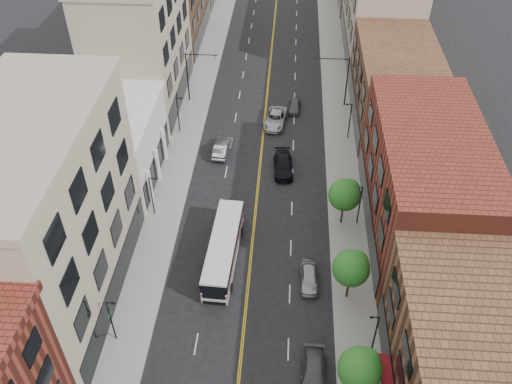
% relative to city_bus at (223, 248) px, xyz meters
% --- Properties ---
extents(sidewalk_left, '(4.00, 110.00, 0.15)m').
position_rel_city_bus_xyz_m(sidewalk_left, '(-7.34, 17.14, -1.64)').
color(sidewalk_left, gray).
rests_on(sidewalk_left, ground).
extents(sidewalk_right, '(4.00, 110.00, 0.15)m').
position_rel_city_bus_xyz_m(sidewalk_right, '(12.66, 17.14, -1.64)').
color(sidewalk_right, gray).
rests_on(sidewalk_right, ground).
extents(bldg_l_tanoffice, '(10.00, 22.00, 18.00)m').
position_rel_city_bus_xyz_m(bldg_l_tanoffice, '(-14.34, -4.86, 7.28)').
color(bldg_l_tanoffice, tan).
rests_on(bldg_l_tanoffice, ground).
extents(bldg_l_white, '(10.00, 14.00, 8.00)m').
position_rel_city_bus_xyz_m(bldg_l_white, '(-14.34, 13.14, 2.28)').
color(bldg_l_white, silver).
rests_on(bldg_l_white, ground).
extents(bldg_l_far_a, '(10.00, 20.00, 18.00)m').
position_rel_city_bus_xyz_m(bldg_l_far_a, '(-14.34, 30.14, 7.28)').
color(bldg_l_far_a, tan).
rests_on(bldg_l_far_a, ground).
extents(bldg_r_mid, '(10.00, 22.00, 12.00)m').
position_rel_city_bus_xyz_m(bldg_r_mid, '(19.66, 6.14, 4.28)').
color(bldg_r_mid, maroon).
rests_on(bldg_r_mid, ground).
extents(bldg_r_far_a, '(10.00, 20.00, 10.00)m').
position_rel_city_bus_xyz_m(bldg_r_far_a, '(19.66, 27.14, 3.28)').
color(bldg_r_far_a, brown).
rests_on(bldg_r_far_a, ground).
extents(bldg_r_far_b, '(10.00, 22.00, 14.00)m').
position_rel_city_bus_xyz_m(bldg_r_far_b, '(19.66, 48.14, 5.28)').
color(bldg_r_far_b, tan).
rests_on(bldg_r_far_b, ground).
extents(tree_r_1, '(3.40, 3.40, 5.59)m').
position_rel_city_bus_xyz_m(tree_r_1, '(12.04, -13.79, 2.41)').
color(tree_r_1, black).
rests_on(tree_r_1, sidewalk_right).
extents(tree_r_2, '(3.40, 3.40, 5.59)m').
position_rel_city_bus_xyz_m(tree_r_2, '(12.04, -3.79, 2.41)').
color(tree_r_2, black).
rests_on(tree_r_2, sidewalk_right).
extents(tree_r_3, '(3.40, 3.40, 5.59)m').
position_rel_city_bus_xyz_m(tree_r_3, '(12.04, 6.21, 2.41)').
color(tree_r_3, black).
rests_on(tree_r_3, sidewalk_right).
extents(lamp_l_1, '(0.81, 0.55, 5.05)m').
position_rel_city_bus_xyz_m(lamp_l_1, '(-8.30, -9.86, 1.25)').
color(lamp_l_1, black).
rests_on(lamp_l_1, sidewalk_left).
extents(lamp_l_2, '(0.81, 0.55, 5.05)m').
position_rel_city_bus_xyz_m(lamp_l_2, '(-8.30, 6.14, 1.25)').
color(lamp_l_2, black).
rests_on(lamp_l_2, sidewalk_left).
extents(lamp_l_3, '(0.81, 0.55, 5.05)m').
position_rel_city_bus_xyz_m(lamp_l_3, '(-8.30, 22.14, 1.25)').
color(lamp_l_3, black).
rests_on(lamp_l_3, sidewalk_left).
extents(lamp_r_1, '(0.81, 0.55, 5.05)m').
position_rel_city_bus_xyz_m(lamp_r_1, '(13.61, -9.86, 1.25)').
color(lamp_r_1, black).
rests_on(lamp_r_1, sidewalk_right).
extents(lamp_r_2, '(0.81, 0.55, 5.05)m').
position_rel_city_bus_xyz_m(lamp_r_2, '(13.61, 6.14, 1.25)').
color(lamp_r_2, black).
rests_on(lamp_r_2, sidewalk_right).
extents(lamp_r_3, '(0.81, 0.55, 5.05)m').
position_rel_city_bus_xyz_m(lamp_r_3, '(13.61, 22.14, 1.25)').
color(lamp_r_3, black).
rests_on(lamp_r_3, sidewalk_right).
extents(signal_mast_left, '(4.49, 0.18, 7.20)m').
position_rel_city_bus_xyz_m(signal_mast_left, '(-7.61, 30.14, 2.93)').
color(signal_mast_left, black).
rests_on(signal_mast_left, sidewalk_left).
extents(signal_mast_right, '(4.49, 0.18, 7.20)m').
position_rel_city_bus_xyz_m(signal_mast_right, '(12.92, 30.14, 2.93)').
color(signal_mast_right, black).
rests_on(signal_mast_right, sidewalk_right).
extents(city_bus, '(3.16, 11.58, 2.95)m').
position_rel_city_bus_xyz_m(city_bus, '(0.00, 0.00, 0.00)').
color(city_bus, silver).
rests_on(city_bus, ground).
extents(car_parked_mid, '(2.21, 5.07, 1.45)m').
position_rel_city_bus_xyz_m(car_parked_mid, '(8.73, -12.52, -0.99)').
color(car_parked_mid, '#46454A').
rests_on(car_parked_mid, ground).
extents(car_parked_far, '(1.85, 4.34, 1.46)m').
position_rel_city_bus_xyz_m(car_parked_far, '(8.46, -2.33, -0.99)').
color(car_parked_far, '#94969B').
rests_on(car_parked_far, ground).
extents(car_lane_behind, '(2.05, 4.97, 1.60)m').
position_rel_city_bus_xyz_m(car_lane_behind, '(-2.28, 17.95, -0.92)').
color(car_lane_behind, '#47474B').
rests_on(car_lane_behind, ground).
extents(car_lane_a, '(2.58, 5.59, 1.58)m').
position_rel_city_bus_xyz_m(car_lane_a, '(5.48, 14.85, -0.92)').
color(car_lane_a, black).
rests_on(car_lane_a, ground).
extents(car_lane_b, '(3.43, 6.09, 1.61)m').
position_rel_city_bus_xyz_m(car_lane_b, '(4.16, 24.90, -0.91)').
color(car_lane_b, '#A8ACB0').
rests_on(car_lane_b, ground).
extents(car_lane_c, '(1.87, 4.04, 1.34)m').
position_rel_city_bus_xyz_m(car_lane_c, '(6.65, 28.53, -1.05)').
color(car_lane_c, '#46474B').
rests_on(car_lane_c, ground).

